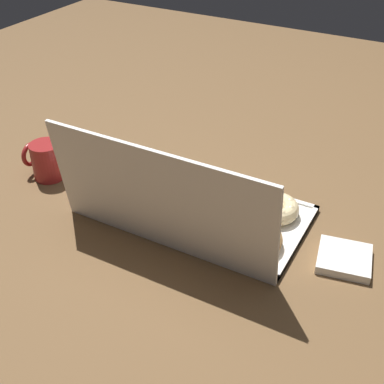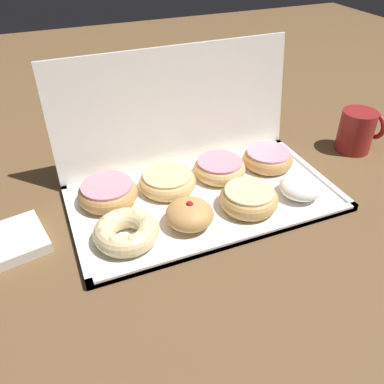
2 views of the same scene
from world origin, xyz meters
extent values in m
plane|color=brown|center=(0.00, 0.00, 0.00)|extent=(3.00, 3.00, 0.00)
cube|color=white|center=(0.00, 0.00, 0.01)|extent=(0.53, 0.28, 0.01)
cube|color=white|center=(0.00, -0.14, 0.01)|extent=(0.53, 0.01, 0.01)
cube|color=white|center=(0.00, 0.14, 0.01)|extent=(0.53, 0.01, 0.01)
cube|color=white|center=(-0.26, 0.00, 0.01)|extent=(0.01, 0.28, 0.01)
cube|color=white|center=(0.26, 0.00, 0.01)|extent=(0.01, 0.28, 0.01)
cube|color=white|center=(0.00, 0.16, 0.13)|extent=(0.53, 0.04, 0.26)
torus|color=beige|center=(-0.18, -0.06, 0.03)|extent=(0.11, 0.11, 0.04)
sphere|color=beige|center=(-0.14, -0.06, 0.04)|extent=(0.02, 0.02, 0.02)
sphere|color=beige|center=(-0.15, -0.04, 0.04)|extent=(0.02, 0.02, 0.02)
sphere|color=beige|center=(-0.18, -0.02, 0.04)|extent=(0.02, 0.02, 0.02)
sphere|color=beige|center=(-0.20, -0.04, 0.04)|extent=(0.02, 0.02, 0.02)
sphere|color=beige|center=(-0.21, -0.06, 0.04)|extent=(0.02, 0.02, 0.02)
sphere|color=beige|center=(-0.20, -0.09, 0.04)|extent=(0.02, 0.02, 0.02)
sphere|color=beige|center=(-0.18, -0.10, 0.04)|extent=(0.02, 0.02, 0.02)
sphere|color=beige|center=(-0.15, -0.09, 0.04)|extent=(0.02, 0.02, 0.02)
ellipsoid|color=tan|center=(-0.06, -0.06, 0.03)|extent=(0.09, 0.09, 0.05)
sphere|color=#B21923|center=(-0.06, -0.06, 0.06)|extent=(0.01, 0.01, 0.01)
torus|color=tan|center=(0.06, -0.06, 0.03)|extent=(0.11, 0.11, 0.04)
cylinder|color=beige|center=(0.06, -0.06, 0.05)|extent=(0.09, 0.09, 0.01)
ellipsoid|color=white|center=(0.18, -0.07, 0.03)|extent=(0.08, 0.08, 0.04)
torus|color=tan|center=(-0.18, 0.06, 0.03)|extent=(0.12, 0.12, 0.04)
cylinder|color=pink|center=(-0.18, 0.06, 0.05)|extent=(0.10, 0.10, 0.01)
torus|color=#E5B770|center=(-0.06, 0.06, 0.03)|extent=(0.12, 0.12, 0.03)
cylinder|color=#EACC8C|center=(-0.06, 0.06, 0.04)|extent=(0.10, 0.10, 0.01)
torus|color=#E5B770|center=(0.06, 0.06, 0.03)|extent=(0.11, 0.11, 0.04)
cylinder|color=pink|center=(0.06, 0.06, 0.05)|extent=(0.09, 0.09, 0.01)
torus|color=tan|center=(0.18, 0.06, 0.03)|extent=(0.11, 0.11, 0.03)
cylinder|color=pink|center=(0.18, 0.06, 0.04)|extent=(0.09, 0.09, 0.01)
cylinder|color=maroon|center=(0.41, 0.06, 0.05)|extent=(0.08, 0.08, 0.10)
cylinder|color=black|center=(0.41, 0.06, 0.09)|extent=(0.07, 0.07, 0.01)
torus|color=maroon|center=(0.47, 0.06, 0.05)|extent=(0.01, 0.07, 0.07)
cube|color=white|center=(-0.36, 0.01, 0.01)|extent=(0.13, 0.13, 0.02)
camera|label=1|loc=(-0.47, 0.88, 0.74)|focal=47.77mm
camera|label=2|loc=(-0.27, -0.59, 0.49)|focal=37.60mm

